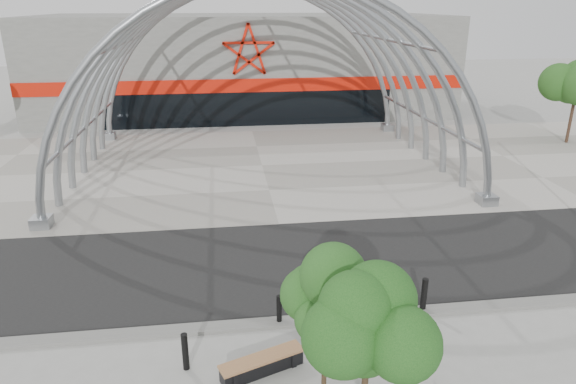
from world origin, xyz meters
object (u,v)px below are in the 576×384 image
object	(u,v)px
bollard_2	(361,314)
bench_1	(382,341)
street_tree_0	(327,292)
street_tree_1	(368,341)
bench_0	(262,365)

from	to	relation	value
bollard_2	bench_1	bearing A→B (deg)	-70.42
bench_1	street_tree_0	bearing A→B (deg)	-143.95
street_tree_1	bench_1	distance (m)	4.57
bench_0	bollard_2	distance (m)	3.39
bench_1	street_tree_1	bearing A→B (deg)	-114.15
street_tree_0	bollard_2	size ratio (longest dim) A/B	3.94
street_tree_0	bollard_2	distance (m)	3.66
bollard_2	street_tree_0	bearing A→B (deg)	-123.38
street_tree_0	bench_0	world-z (taller)	street_tree_0
bench_0	street_tree_1	bearing A→B (deg)	-57.14
street_tree_0	street_tree_1	xyz separation A→B (m)	(0.39, -2.00, 0.08)
bench_0	bench_1	xyz separation A→B (m)	(3.36, 0.55, -0.01)
street_tree_1	bollard_2	size ratio (longest dim) A/B	4.05
street_tree_1	street_tree_0	bearing A→B (deg)	101.01
bench_0	bollard_2	bearing A→B (deg)	26.91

